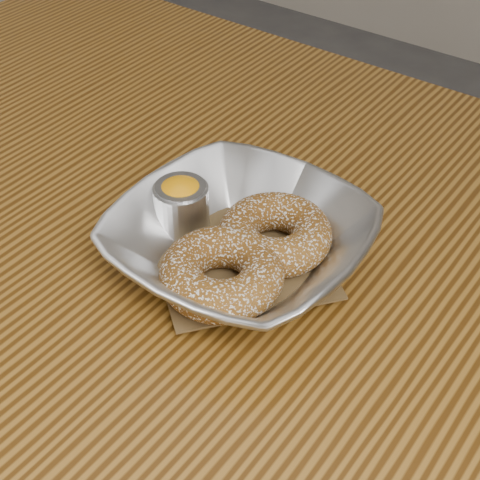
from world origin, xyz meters
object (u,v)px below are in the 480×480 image
Objects in this scene: table at (216,319)px; ramekin at (181,203)px; donut_front at (222,273)px; serving_bowl at (240,243)px; donut_back at (275,234)px.

ramekin reaches higher than table.
ramekin reaches higher than donut_front.
donut_front is 0.09m from ramekin.
table is 5.57× the size of serving_bowl.
donut_back is (0.05, 0.02, 0.13)m from table.
donut_back is (0.02, 0.03, 0.00)m from serving_bowl.
table is 11.62× the size of donut_front.
table is 23.74× the size of ramekin.
donut_front is (-0.01, -0.07, 0.00)m from donut_back.
donut_front is 2.04× the size of ramekin.
table is 12.04× the size of donut_back.
serving_bowl is 2.16× the size of donut_back.
donut_front is at bearing -29.90° from ramekin.
table is 0.15m from donut_front.
donut_front reaches higher than donut_back.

